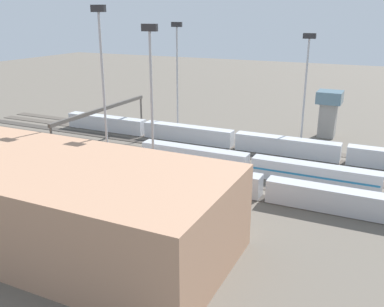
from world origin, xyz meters
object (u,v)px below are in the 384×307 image
at_px(light_mast_1, 151,87).
at_px(signal_gantry, 102,112).
at_px(train_on_track_6, 199,177).
at_px(control_tower, 329,110).
at_px(light_mast_0, 177,64).
at_px(maintenance_shed, 48,200).
at_px(light_mast_3, 103,74).
at_px(train_on_track_1, 235,140).
at_px(light_mast_2, 306,75).
at_px(train_on_track_4, 251,165).

bearing_deg(light_mast_1, signal_gantry, -36.21).
bearing_deg(train_on_track_6, control_tower, -109.45).
bearing_deg(control_tower, light_mast_0, 16.34).
distance_m(light_mast_0, maintenance_shed, 60.95).
xyz_separation_m(light_mast_3, signal_gantry, (14.09, -17.55, -11.89)).
bearing_deg(maintenance_shed, train_on_track_1, -99.81).
bearing_deg(light_mast_2, maintenance_shed, 69.47).
relative_size(train_on_track_1, light_mast_3, 3.05).
bearing_deg(light_mast_3, light_mast_2, -128.69).
distance_m(train_on_track_4, light_mast_2, 28.32).
xyz_separation_m(light_mast_1, maintenance_shed, (3.21, 22.81, -12.20)).
xyz_separation_m(train_on_track_1, control_tower, (-17.79, -19.15, 4.86)).
bearing_deg(signal_gantry, control_tower, -148.48).
height_order(light_mast_2, maintenance_shed, light_mast_2).
bearing_deg(light_mast_3, light_mast_1, 179.06).
bearing_deg(control_tower, train_on_track_6, 70.55).
xyz_separation_m(train_on_track_1, train_on_track_6, (-2.20, 25.00, 0.00)).
xyz_separation_m(light_mast_2, maintenance_shed, (22.23, 59.35, -10.82)).
xyz_separation_m(light_mast_0, light_mast_2, (-32.65, -0.50, -1.15)).
height_order(train_on_track_4, train_on_track_6, same).
xyz_separation_m(train_on_track_1, light_mast_0, (19.16, -8.32, 15.68)).
distance_m(light_mast_0, signal_gantry, 23.42).
relative_size(train_on_track_1, maintenance_shed, 1.88).
bearing_deg(light_mast_0, train_on_track_4, 140.03).
relative_size(train_on_track_4, light_mast_1, 1.67).
relative_size(light_mast_0, maintenance_shed, 0.55).
bearing_deg(light_mast_1, train_on_track_4, -138.14).
bearing_deg(light_mast_2, light_mast_3, 51.31).
distance_m(train_on_track_4, light_mast_1, 24.82).
xyz_separation_m(train_on_track_4, train_on_track_6, (6.46, 10.00, -0.01)).
relative_size(light_mast_1, control_tower, 2.43).
bearing_deg(train_on_track_1, control_tower, -132.89).
bearing_deg(light_mast_3, light_mast_0, -84.41).
height_order(light_mast_0, signal_gantry, light_mast_0).
relative_size(train_on_track_4, maintenance_shed, 0.93).
xyz_separation_m(train_on_track_6, light_mast_3, (17.85, 2.55, 17.53)).
relative_size(train_on_track_1, train_on_track_6, 1.34).
relative_size(train_on_track_6, signal_gantry, 2.04).
height_order(train_on_track_4, light_mast_0, light_mast_0).
xyz_separation_m(signal_gantry, control_tower, (-47.53, -29.15, -0.78)).
distance_m(train_on_track_6, light_mast_2, 38.50).
distance_m(light_mast_1, light_mast_3, 10.25).
distance_m(train_on_track_1, light_mast_3, 36.21).
height_order(train_on_track_6, light_mast_2, light_mast_2).
bearing_deg(light_mast_3, train_on_track_1, -119.59).
bearing_deg(train_on_track_4, light_mast_2, -101.45).
distance_m(train_on_track_4, maintenance_shed, 39.74).
height_order(light_mast_1, maintenance_shed, light_mast_1).
bearing_deg(maintenance_shed, train_on_track_4, -116.09).
bearing_deg(light_mast_2, signal_gantry, 23.53).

